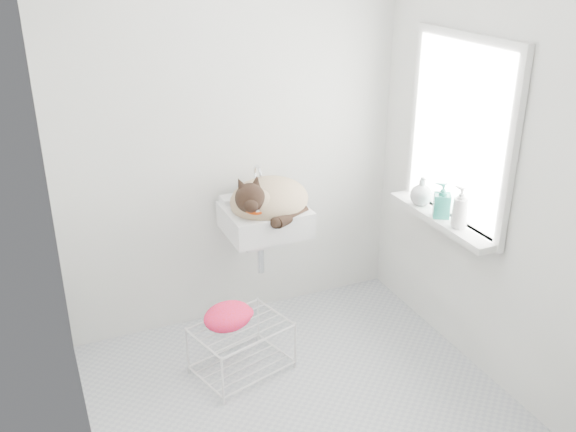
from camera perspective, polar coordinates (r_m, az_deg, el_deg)
name	(u,v)px	position (r m, az deg, el deg)	size (l,w,h in m)	color
floor	(299,397)	(3.69, 0.96, -15.95)	(2.20, 2.00, 0.02)	#B5BABD
back_wall	(233,135)	(3.94, -4.96, 7.28)	(2.20, 0.02, 2.50)	white
right_wall	(485,160)	(3.62, 17.22, 4.84)	(0.02, 2.00, 2.50)	white
left_wall	(60,227)	(2.81, -19.74, -0.91)	(0.02, 2.00, 2.50)	white
window_glass	(461,133)	(3.73, 15.28, 7.22)	(0.01, 0.80, 1.00)	white
window_frame	(459,133)	(3.72, 15.10, 7.20)	(0.04, 0.90, 1.10)	white
windowsill	(441,219)	(3.86, 13.59, -0.29)	(0.16, 0.88, 0.04)	white
sink	(265,207)	(3.87, -2.09, 0.78)	(0.49, 0.43, 0.20)	white
faucet	(254,176)	(3.98, -3.07, 3.57)	(0.18, 0.13, 0.18)	silver
cat	(267,202)	(3.84, -1.86, 1.28)	(0.56, 0.50, 0.33)	tan
wire_rack	(242,349)	(3.81, -4.17, -11.78)	(0.52, 0.36, 0.31)	white
towel	(228,321)	(3.71, -5.38, -9.37)	(0.30, 0.21, 0.12)	#FC1000
bottle_a	(458,227)	(3.73, 15.00, -0.99)	(0.08, 0.08, 0.21)	white
bottle_b	(441,217)	(3.85, 13.51, -0.05)	(0.09, 0.10, 0.21)	#1B6D5F
bottle_c	(420,204)	(4.00, 11.79, 1.04)	(0.14, 0.14, 0.18)	#BABCBF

